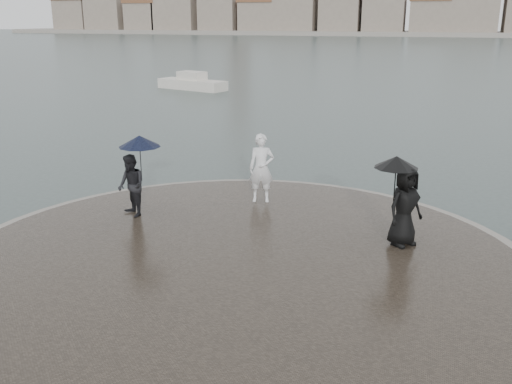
% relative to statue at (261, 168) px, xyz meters
% --- Properties ---
extents(ground, '(400.00, 400.00, 0.00)m').
position_rel_statue_xyz_m(ground, '(0.67, -7.42, -1.28)').
color(ground, '#2B3835').
rests_on(ground, ground).
extents(kerb_ring, '(12.50, 12.50, 0.32)m').
position_rel_statue_xyz_m(kerb_ring, '(0.67, -3.92, -1.12)').
color(kerb_ring, gray).
rests_on(kerb_ring, ground).
extents(quay_tip, '(11.90, 11.90, 0.36)m').
position_rel_statue_xyz_m(quay_tip, '(0.67, -3.92, -1.10)').
color(quay_tip, '#2D261E').
rests_on(quay_tip, ground).
extents(statue, '(0.76, 0.59, 1.84)m').
position_rel_statue_xyz_m(statue, '(0.00, 0.00, 0.00)').
color(statue, silver).
rests_on(statue, quay_tip).
extents(visitor_left, '(1.24, 1.08, 2.04)m').
position_rel_statue_xyz_m(visitor_left, '(-2.66, -2.06, 0.19)').
color(visitor_left, black).
rests_on(visitor_left, quay_tip).
extents(visitor_right, '(1.22, 1.08, 1.95)m').
position_rel_statue_xyz_m(visitor_right, '(3.79, -1.99, 0.16)').
color(visitor_right, black).
rests_on(visitor_right, quay_tip).
extents(far_skyline, '(260.00, 20.00, 37.00)m').
position_rel_statue_xyz_m(far_skyline, '(-5.62, 153.29, 4.33)').
color(far_skyline, gray).
rests_on(far_skyline, ground).
extents(boats, '(36.06, 16.04, 1.50)m').
position_rel_statue_xyz_m(boats, '(2.48, 30.85, -0.90)').
color(boats, beige).
rests_on(boats, ground).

